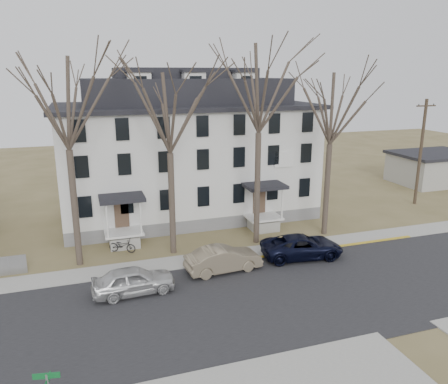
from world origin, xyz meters
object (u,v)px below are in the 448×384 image
object	(u,v)px
car_tan	(223,260)
car_navy	(302,247)
boarding_house	(187,151)
tree_mid_right	(332,104)
tree_far_left	(64,97)
tree_mid_left	(169,108)
bicycle_left	(122,246)
utility_pole_far	(421,151)
tree_center	(259,82)
car_silver	(134,281)

from	to	relation	value
car_tan	car_navy	size ratio (longest dim) A/B	0.87
boarding_house	tree_mid_right	world-z (taller)	tree_mid_right
tree_far_left	tree_mid_left	distance (m)	6.05
tree_far_left	car_navy	size ratio (longest dim) A/B	2.59
car_tan	bicycle_left	distance (m)	7.35
utility_pole_far	bicycle_left	distance (m)	27.30
car_navy	tree_mid_left	bearing A→B (deg)	73.27
boarding_house	tree_mid_left	xyz separation A→B (m)	(-3.00, -8.15, 4.22)
tree_far_left	tree_mid_right	distance (m)	17.52
boarding_house	car_tan	world-z (taller)	boarding_house
tree_center	car_silver	size ratio (longest dim) A/B	3.31
boarding_house	car_navy	bearing A→B (deg)	-67.58
car_tan	tree_far_left	bearing A→B (deg)	60.55
tree_mid_right	bicycle_left	size ratio (longest dim) A/B	6.93
boarding_house	tree_center	xyz separation A→B (m)	(3.00, -8.15, 5.71)
utility_pole_far	tree_center	bearing A→B (deg)	-166.50
tree_far_left	car_tan	xyz separation A→B (m)	(8.28, -3.81, -9.58)
tree_far_left	tree_mid_left	xyz separation A→B (m)	(6.00, 0.00, -0.74)
tree_mid_left	utility_pole_far	distance (m)	24.33
tree_center	car_tan	distance (m)	11.61
tree_mid_left	tree_mid_right	distance (m)	11.50
boarding_house	tree_center	world-z (taller)	tree_center
tree_mid_left	tree_center	bearing A→B (deg)	0.00
boarding_house	tree_mid_left	size ratio (longest dim) A/B	1.63
car_tan	car_silver	bearing A→B (deg)	96.86
tree_far_left	bicycle_left	bearing A→B (deg)	20.27
boarding_house	car_silver	size ratio (longest dim) A/B	4.68
bicycle_left	car_navy	bearing A→B (deg)	-84.12
boarding_house	tree_mid_right	xyz separation A→B (m)	(8.50, -8.15, 4.22)
tree_mid_right	car_navy	xyz separation A→B (m)	(-3.72, -3.44, -8.87)
tree_mid_right	boarding_house	bearing A→B (deg)	136.19
tree_mid_right	car_silver	size ratio (longest dim) A/B	2.87
tree_far_left	tree_mid_left	bearing A→B (deg)	0.00
tree_mid_right	utility_pole_far	xyz separation A→B (m)	(12.00, 4.20, -4.70)
car_navy	car_silver	bearing A→B (deg)	104.87
boarding_house	tree_far_left	world-z (taller)	tree_far_left
tree_mid_left	tree_center	distance (m)	6.18
boarding_house	tree_center	bearing A→B (deg)	-69.80
tree_mid_left	car_navy	world-z (taller)	tree_mid_left
tree_mid_left	car_navy	distance (m)	12.29
utility_pole_far	car_navy	xyz separation A→B (m)	(-15.72, -7.64, -4.17)
car_navy	tree_far_left	bearing A→B (deg)	83.10
tree_mid_left	car_silver	size ratio (longest dim) A/B	2.87
tree_far_left	car_tan	distance (m)	13.22
boarding_house	bicycle_left	xyz separation A→B (m)	(-6.25, -7.14, -4.90)
car_navy	bicycle_left	world-z (taller)	car_navy
boarding_house	utility_pole_far	xyz separation A→B (m)	(20.50, -3.95, -0.47)
tree_far_left	car_tan	bearing A→B (deg)	-24.68
boarding_house	car_silver	distance (m)	15.21
tree_mid_right	car_silver	distance (m)	17.87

